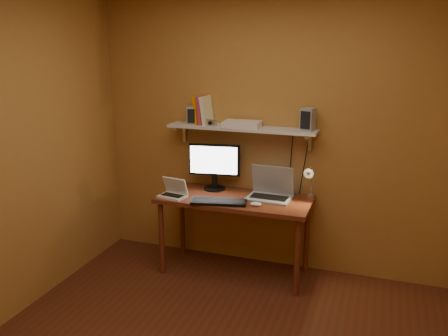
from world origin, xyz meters
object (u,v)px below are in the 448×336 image
at_px(laptop, 271,190).
at_px(speaker_right, 308,119).
at_px(netbook, 174,191).
at_px(keyboard, 219,202).
at_px(speaker_left, 193,115).
at_px(shelf_camera, 211,123).
at_px(mouse, 256,204).
at_px(monitor, 214,164).
at_px(desk, 235,206).
at_px(wall_shelf, 241,129).
at_px(desk_lamp, 310,179).
at_px(router, 242,124).

xyz_separation_m(laptop, speaker_right, (0.29, 0.10, 0.65)).
relative_size(netbook, keyboard, 0.54).
relative_size(laptop, keyboard, 0.83).
height_order(speaker_left, speaker_right, speaker_right).
distance_m(speaker_left, shelf_camera, 0.21).
relative_size(laptop, mouse, 4.21).
bearing_deg(monitor, netbook, -138.15).
bearing_deg(mouse, keyboard, 179.42).
bearing_deg(monitor, keyboard, -73.15).
distance_m(laptop, netbook, 0.89).
relative_size(desk, speaker_right, 7.02).
distance_m(wall_shelf, speaker_right, 0.62).
relative_size(mouse, speaker_right, 0.48).
xyz_separation_m(monitor, shelf_camera, (-0.02, -0.03, 0.41)).
distance_m(monitor, shelf_camera, 0.41).
bearing_deg(desk_lamp, speaker_right, 124.47).
bearing_deg(speaker_left, laptop, -14.48).
height_order(keyboard, speaker_left, speaker_left).
bearing_deg(keyboard, desk, 56.07).
distance_m(mouse, speaker_right, 0.87).
bearing_deg(netbook, wall_shelf, 43.18).
relative_size(wall_shelf, desk_lamp, 3.73).
relative_size(wall_shelf, netbook, 5.24).
height_order(monitor, shelf_camera, shelf_camera).
bearing_deg(wall_shelf, mouse, -55.24).
relative_size(speaker_right, shelf_camera, 1.90).
xyz_separation_m(wall_shelf, laptop, (0.31, -0.09, -0.53)).
xyz_separation_m(shelf_camera, router, (0.29, 0.03, -0.00)).
bearing_deg(wall_shelf, router, -58.16).
distance_m(desk, speaker_left, 0.95).
distance_m(keyboard, shelf_camera, 0.75).
bearing_deg(speaker_left, monitor, -9.50).
bearing_deg(desk_lamp, speaker_left, 177.42).
xyz_separation_m(keyboard, router, (0.09, 0.37, 0.64)).
height_order(speaker_left, shelf_camera, speaker_left).
distance_m(keyboard, desk_lamp, 0.83).
distance_m(mouse, speaker_left, 1.06).
relative_size(laptop, router, 1.22).
distance_m(desk, keyboard, 0.24).
relative_size(keyboard, speaker_left, 2.91).
height_order(laptop, desk_lamp, desk_lamp).
bearing_deg(shelf_camera, netbook, -130.63).
relative_size(wall_shelf, laptop, 3.44).
relative_size(wall_shelf, monitor, 2.86).
relative_size(desk_lamp, shelf_camera, 3.58).
bearing_deg(netbook, keyboard, 5.04).
height_order(netbook, keyboard, netbook).
xyz_separation_m(speaker_right, shelf_camera, (-0.88, -0.06, -0.07)).
bearing_deg(shelf_camera, router, 6.71).
distance_m(desk_lamp, speaker_right, 0.52).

